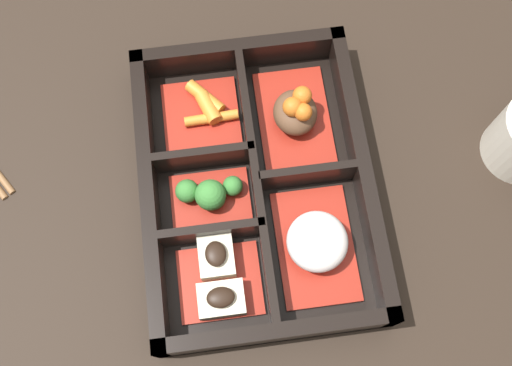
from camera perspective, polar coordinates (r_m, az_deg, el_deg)
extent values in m
plane|color=black|center=(0.62, 0.00, -0.74)|extent=(3.00, 3.00, 0.00)
cube|color=black|center=(0.61, 0.00, -0.60)|extent=(0.31, 0.23, 0.01)
cube|color=black|center=(0.60, -10.05, -1.28)|extent=(0.31, 0.01, 0.05)
cube|color=black|center=(0.61, 9.90, 1.20)|extent=(0.31, 0.01, 0.05)
cube|color=black|center=(0.66, -1.70, 12.01)|extent=(0.01, 0.23, 0.05)
cube|color=black|center=(0.57, 1.99, -14.04)|extent=(0.01, 0.23, 0.05)
cube|color=black|center=(0.60, 0.24, 0.00)|extent=(0.28, 0.01, 0.05)
cube|color=black|center=(0.61, -4.91, 2.25)|extent=(0.01, 0.10, 0.05)
cube|color=black|center=(0.58, -4.12, -4.84)|extent=(0.01, 0.10, 0.05)
cube|color=black|center=(0.60, 4.80, 0.56)|extent=(0.01, 0.10, 0.05)
cube|color=maroon|center=(0.64, 3.65, 6.00)|extent=(0.12, 0.07, 0.01)
ellipsoid|color=brown|center=(0.62, 3.75, 6.70)|extent=(0.05, 0.05, 0.03)
sphere|color=#D1661E|center=(0.60, 3.50, 7.25)|extent=(0.02, 0.02, 0.02)
sphere|color=#D1661E|center=(0.60, 4.51, 6.75)|extent=(0.02, 0.02, 0.02)
sphere|color=#D1661E|center=(0.61, 4.42, 8.28)|extent=(0.02, 0.02, 0.02)
cube|color=maroon|center=(0.59, 5.66, -6.02)|extent=(0.12, 0.07, 0.01)
ellipsoid|color=silver|center=(0.57, 5.86, -5.56)|extent=(0.06, 0.06, 0.04)
cube|color=maroon|center=(0.64, -5.22, 6.26)|extent=(0.09, 0.08, 0.01)
cylinder|color=orange|center=(0.63, -5.15, 6.05)|extent=(0.01, 0.04, 0.01)
cylinder|color=orange|center=(0.63, -4.51, 7.14)|extent=(0.04, 0.03, 0.02)
cylinder|color=orange|center=(0.63, -3.49, 6.30)|extent=(0.01, 0.04, 0.01)
cylinder|color=orange|center=(0.64, -4.87, 8.13)|extent=(0.04, 0.04, 0.01)
cube|color=maroon|center=(0.61, -4.35, -1.54)|extent=(0.06, 0.08, 0.01)
sphere|color=#387A33|center=(0.60, -2.22, -0.32)|extent=(0.02, 0.02, 0.02)
sphere|color=#387A33|center=(0.59, -4.09, -1.40)|extent=(0.02, 0.02, 0.02)
sphere|color=#387A33|center=(0.59, -4.36, -1.15)|extent=(0.03, 0.03, 0.03)
sphere|color=#387A33|center=(0.59, -6.57, -0.90)|extent=(0.02, 0.02, 0.02)
cube|color=maroon|center=(0.59, -3.45, -9.42)|extent=(0.07, 0.08, 0.01)
cube|color=beige|center=(0.58, -3.77, -7.03)|extent=(0.04, 0.03, 0.02)
ellipsoid|color=black|center=(0.56, -3.86, -6.74)|extent=(0.02, 0.02, 0.01)
cube|color=beige|center=(0.57, -3.31, -11.00)|extent=(0.03, 0.04, 0.02)
ellipsoid|color=black|center=(0.56, -3.39, -10.82)|extent=(0.02, 0.03, 0.01)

